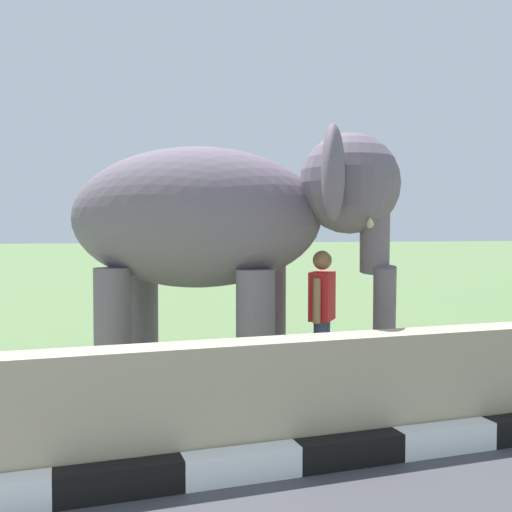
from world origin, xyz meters
The scene contains 3 objects.
barrier_parapet centered at (2.00, 3.95, 0.50)m, with size 28.00×0.36×1.00m, color tan.
elephant centered at (3.40, 6.36, 1.99)m, with size 3.96×3.42×3.02m.
person_handler centered at (4.51, 5.93, 0.93)m, with size 0.47×0.55×1.66m.
Camera 1 is at (1.49, -0.57, 1.87)m, focal length 41.95 mm.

